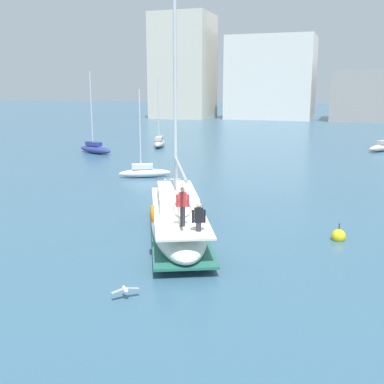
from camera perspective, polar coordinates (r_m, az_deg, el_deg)
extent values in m
plane|color=#38607A|center=(20.93, -1.49, -6.46)|extent=(400.00, 400.00, 0.00)
ellipsoid|color=white|center=(21.54, -1.72, -3.95)|extent=(6.16, 9.73, 1.40)
cube|color=#236656|center=(21.63, -1.72, -4.75)|extent=(6.10, 9.57, 0.10)
cube|color=beige|center=(21.34, -1.73, -2.04)|extent=(5.78, 9.22, 0.08)
cube|color=white|center=(21.95, -1.87, -0.59)|extent=(3.32, 4.63, 0.70)
cylinder|color=silver|center=(21.88, -2.07, 15.25)|extent=(0.16, 0.16, 12.74)
cylinder|color=#B7B7BC|center=(19.25, -1.43, 2.94)|extent=(2.49, 5.29, 0.12)
cylinder|color=silver|center=(25.53, -2.42, 1.54)|extent=(0.84, 0.43, 0.06)
torus|color=orange|center=(18.62, -4.81, -2.64)|extent=(0.42, 0.70, 0.70)
cylinder|color=#33333D|center=(18.45, -1.13, -2.96)|extent=(0.20, 0.20, 0.80)
cube|color=red|center=(18.28, -1.14, -0.90)|extent=(0.37, 0.31, 0.56)
sphere|color=beige|center=(18.20, -1.15, 0.29)|extent=(0.20, 0.20, 0.20)
cylinder|color=red|center=(18.28, -1.83, -1.07)|extent=(0.09, 0.09, 0.50)
cylinder|color=red|center=(18.31, -0.45, -1.04)|extent=(0.09, 0.09, 0.50)
cylinder|color=#33333D|center=(17.88, 0.81, -4.22)|extent=(0.20, 0.20, 0.35)
cube|color=black|center=(17.75, 0.82, -2.81)|extent=(0.37, 0.31, 0.56)
sphere|color=beige|center=(17.65, 0.82, -1.59)|extent=(0.20, 0.20, 0.20)
cylinder|color=black|center=(17.74, 0.11, -2.99)|extent=(0.09, 0.09, 0.50)
cylinder|color=black|center=(17.79, 1.52, -2.95)|extent=(0.09, 0.09, 0.50)
torus|color=silver|center=(18.63, -1.19, -2.11)|extent=(0.72, 0.37, 0.76)
ellipsoid|color=#B7B2A8|center=(55.90, 22.04, 5.00)|extent=(3.59, 4.56, 0.77)
cube|color=#B7B2A8|center=(56.04, 22.22, 5.61)|extent=(1.67, 1.98, 0.40)
ellipsoid|color=silver|center=(36.76, -5.72, 2.30)|extent=(4.00, 2.74, 0.65)
cube|color=silver|center=(36.66, -6.05, 3.10)|extent=(1.71, 1.30, 0.40)
cylinder|color=silver|center=(36.30, -6.31, 7.49)|extent=(0.11, 0.11, 6.05)
ellipsoid|color=navy|center=(51.08, -11.63, 5.05)|extent=(5.04, 3.05, 0.81)
cube|color=navy|center=(51.21, -11.83, 5.74)|extent=(2.13, 1.49, 0.40)
cylinder|color=silver|center=(51.03, -12.09, 9.81)|extent=(0.13, 0.13, 7.67)
ellipsoid|color=#B7B2A8|center=(55.91, -3.97, 5.91)|extent=(2.59, 5.17, 0.82)
cube|color=#B7B2A8|center=(55.60, -4.01, 6.50)|extent=(1.32, 2.15, 0.40)
cylinder|color=silver|center=(55.22, -4.07, 10.00)|extent=(0.13, 0.13, 7.20)
ellipsoid|color=silver|center=(15.89, -8.08, -11.68)|extent=(0.38, 0.38, 0.16)
sphere|color=silver|center=(16.05, -8.28, -11.32)|extent=(0.11, 0.11, 0.11)
cone|color=gold|center=(16.11, -8.35, -11.27)|extent=(0.08, 0.08, 0.04)
cube|color=#9E9993|center=(15.83, -8.91, -11.73)|extent=(0.43, 0.42, 0.12)
cube|color=#9E9993|center=(15.95, -7.26, -11.49)|extent=(0.43, 0.42, 0.12)
sphere|color=yellow|center=(22.56, 17.32, -5.11)|extent=(0.64, 0.64, 0.64)
cylinder|color=black|center=(22.47, 17.37, -4.38)|extent=(0.04, 0.04, 0.60)
cube|color=beige|center=(110.33, -1.04, 14.90)|extent=(12.70, 12.08, 22.86)
cube|color=silver|center=(108.40, 9.54, 13.44)|extent=(18.61, 12.12, 17.77)
cube|color=gray|center=(107.94, 21.06, 10.78)|extent=(16.67, 16.62, 10.19)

